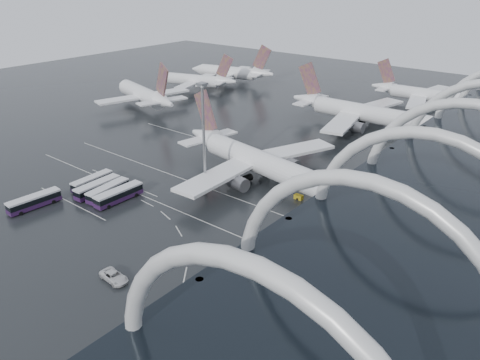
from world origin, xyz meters
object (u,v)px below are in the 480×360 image
Objects in this scene: jet_remote_far at (233,73)px; van_curve_b at (96,355)px; gse_cart_belly_b at (334,196)px; gse_cart_belly_d at (343,218)px; bus_row_near_a at (92,181)px; van_curve_a at (114,277)px; floodlight_mast at (203,125)px; bus_row_near_c at (108,191)px; bus_row_far_a at (34,201)px; gse_cart_belly_e at (310,189)px; gse_cart_belly_a at (299,197)px; airliner_gate_c at (428,95)px; bus_row_near_d at (119,195)px; airliner_gate_b at (363,113)px; airliner_main at (259,162)px; jet_remote_mid at (197,80)px; jet_remote_west at (145,95)px; bus_row_near_b at (97,187)px.

van_curve_b is at bearing 110.04° from jet_remote_far.
gse_cart_belly_b reaches higher than gse_cart_belly_d.
bus_row_near_a reaches higher than van_curve_a.
bus_row_near_a is 44.44m from van_curve_a.
bus_row_near_c is at bearing -133.47° from floodlight_mast.
bus_row_far_a is 69.44m from gse_cart_belly_e.
bus_row_near_a is at bearing -146.00° from floodlight_mast.
gse_cart_belly_a is (38.76, 29.60, -1.10)m from bus_row_near_c.
van_curve_a is 0.22× the size of floodlight_mast.
airliner_gate_c is at bearing 2.62° from van_curve_a.
bus_row_near_d is at bearing -37.75° from bus_row_far_a.
gse_cart_belly_b is (20.94, -59.27, -4.69)m from airliner_gate_b.
floodlight_mast is at bearing -95.89° from airliner_gate_b.
van_curve_b is 62.44m from gse_cart_belly_d.
bus_row_near_d is (-19.64, -32.51, -3.51)m from airliner_main.
floodlight_mast reaches higher than bus_row_near_a.
jet_remote_mid reaches higher than bus_row_near_d.
airliner_gate_c is 26.78× the size of gse_cart_belly_e.
bus_row_far_a is 74.58m from gse_cart_belly_d.
floodlight_mast is 15.04× the size of gse_cart_belly_e.
van_curve_a is at bearing -95.67° from bus_row_far_a.
jet_remote_west reaches higher than airliner_gate_c.
jet_remote_mid is 115.43m from bus_row_near_b.
bus_row_near_c is at bearing 58.69° from van_curve_a.
airliner_gate_b is at bearing 103.27° from gse_cart_belly_e.
jet_remote_mid is 21.70× the size of gse_cart_belly_d.
bus_row_near_d is 27.48m from floodlight_mast.
bus_row_near_c is at bearing -106.71° from airliner_gate_c.
van_curve_b is at bearing -85.26° from gse_cart_belly_a.
bus_row_near_d reaches higher than gse_cart_belly_b.
gse_cart_belly_d is 16.62m from gse_cart_belly_e.
jet_remote_west is at bearing 170.44° from airliner_main.
jet_remote_mid is 116.86m from bus_row_near_c.
gse_cart_belly_d is (13.90, -2.72, -0.08)m from gse_cart_belly_a.
airliner_gate_b is 61.06m from gse_cart_belly_e.
bus_row_near_d is 1.02× the size of bus_row_far_a.
jet_remote_far is at bearing 126.63° from floodlight_mast.
bus_row_near_c is 6.70× the size of gse_cart_belly_e.
bus_row_near_b is 55.53m from gse_cart_belly_e.
bus_row_near_a is at bearing 0.40° from bus_row_far_a.
gse_cart_belly_b is at bearing -178.65° from jet_remote_west.
bus_row_far_a is 45.30m from floodlight_mast.
gse_cart_belly_a is 0.95× the size of gse_cart_belly_b.
airliner_gate_b is 1.19× the size of airliner_gate_c.
bus_row_near_c is at bearing -104.92° from airliner_gate_b.
floodlight_mast reaches higher than jet_remote_far.
bus_row_near_b is 62.64m from gse_cart_belly_d.
floodlight_mast is at bearing -50.87° from bus_row_near_b.
jet_remote_west is 3.88× the size of bus_row_near_c.
jet_remote_far reaches higher than gse_cart_belly_b.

